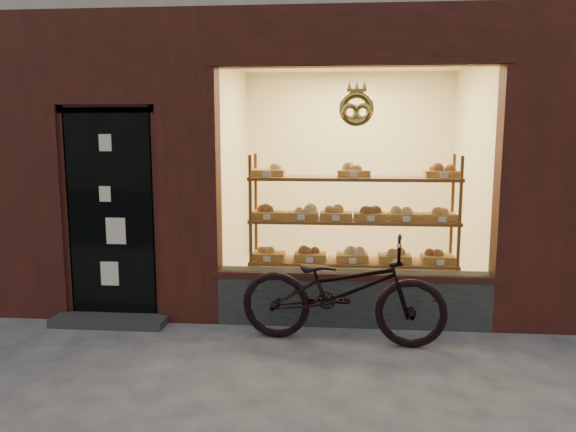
# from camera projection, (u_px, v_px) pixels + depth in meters

# --- Properties ---
(display_shelf) EXTENTS (2.20, 0.45, 1.70)m
(display_shelf) POSITION_uv_depth(u_px,v_px,m) (353.00, 235.00, 5.99)
(display_shelf) COLOR brown
(display_shelf) RESTS_ON ground
(bicycle) EXTENTS (1.95, 0.86, 0.99)m
(bicycle) POSITION_uv_depth(u_px,v_px,m) (342.00, 290.00, 5.16)
(bicycle) COLOR black
(bicycle) RESTS_ON ground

